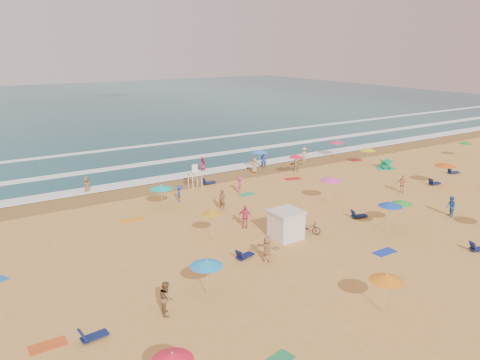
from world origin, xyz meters
TOP-DOWN VIEW (x-y plane):
  - ground at (0.00, 0.00)m, footprint 220.00×220.00m
  - ocean at (0.00, 84.00)m, footprint 220.00×140.00m
  - wet_sand at (0.00, 12.50)m, footprint 220.00×220.00m
  - surf_foam at (0.00, 21.32)m, footprint 200.00×18.70m
  - cabana at (-2.01, -4.44)m, footprint 2.00×2.00m
  - cabana_roof at (-2.01, -4.44)m, footprint 2.20×2.20m
  - bicycle at (-0.11, -4.74)m, footprint 1.69×1.88m
  - lifeguard_stand at (-2.04, 10.12)m, footprint 1.20×1.20m
  - beach_umbrellas at (3.62, -0.43)m, footprint 64.99×29.73m
  - loungers at (2.12, -4.72)m, footprint 43.62×25.16m
  - towels at (-0.90, -1.96)m, footprint 44.30×26.48m
  - popup_tents at (21.11, -0.79)m, footprint 4.27×14.79m
  - beachgoers at (-1.03, 3.75)m, footprint 43.34×25.76m

SIDE VIEW (x-z plane):
  - ground at x=0.00m, z-range 0.00..0.00m
  - ocean at x=0.00m, z-range -0.09..0.09m
  - wet_sand at x=0.00m, z-range 0.01..0.01m
  - towels at x=-0.90m, z-range 0.00..0.03m
  - surf_foam at x=0.00m, z-range 0.08..0.12m
  - loungers at x=2.12m, z-range 0.00..0.34m
  - bicycle at x=-0.11m, z-range 0.00..0.99m
  - popup_tents at x=21.11m, z-range 0.00..1.20m
  - beachgoers at x=-1.03m, z-range -0.22..1.90m
  - cabana at x=-2.01m, z-range 0.00..2.00m
  - lifeguard_stand at x=-2.04m, z-range 0.00..2.10m
  - cabana_roof at x=-2.01m, z-range 2.00..2.12m
  - beach_umbrellas at x=3.62m, z-range 1.76..2.56m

